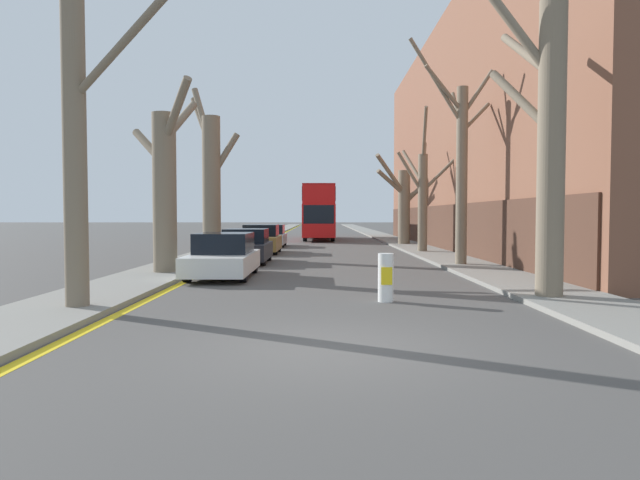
{
  "coord_description": "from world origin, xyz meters",
  "views": [
    {
      "loc": [
        -0.16,
        -8.2,
        1.94
      ],
      "look_at": [
        0.03,
        32.09,
        0.2
      ],
      "focal_mm": 32.0,
      "sensor_mm": 36.0,
      "label": 1
    }
  ],
  "objects": [
    {
      "name": "ground_plane",
      "position": [
        0.0,
        0.0,
        0.0
      ],
      "size": [
        300.0,
        300.0,
        0.0
      ],
      "primitive_type": "plane",
      "color": "#4C4947"
    },
    {
      "name": "sidewalk_left",
      "position": [
        -5.45,
        50.0,
        0.06
      ],
      "size": [
        2.29,
        120.0,
        0.12
      ],
      "primitive_type": "cube",
      "color": "gray",
      "rests_on": "ground"
    },
    {
      "name": "sidewalk_right",
      "position": [
        5.45,
        50.0,
        0.06
      ],
      "size": [
        2.29,
        120.0,
        0.12
      ],
      "primitive_type": "cube",
      "color": "gray",
      "rests_on": "ground"
    },
    {
      "name": "building_facade_right",
      "position": [
        11.58,
        24.57,
        6.49
      ],
      "size": [
        10.08,
        38.96,
        13.01
      ],
      "color": "brown",
      "rests_on": "ground"
    },
    {
      "name": "kerb_line_stripe",
      "position": [
        -4.12,
        50.0,
        0.0
      ],
      "size": [
        0.24,
        120.0,
        0.01
      ],
      "primitive_type": "cube",
      "color": "yellow",
      "rests_on": "ground"
    },
    {
      "name": "street_tree_left_0",
      "position": [
        -5.0,
        3.22,
        3.96
      ],
      "size": [
        3.71,
        2.94,
        8.14
      ],
      "color": "#7A6B56",
      "rests_on": "ground"
    },
    {
      "name": "street_tree_left_1",
      "position": [
        -5.18,
        10.28,
        2.99
      ],
      "size": [
        2.71,
        3.36,
        6.12
      ],
      "color": "#7A6B56",
      "rests_on": "ground"
    },
    {
      "name": "street_tree_left_2",
      "position": [
        -5.11,
        17.71,
        3.57
      ],
      "size": [
        2.51,
        1.77,
        7.88
      ],
      "color": "#7A6B56",
      "rests_on": "ground"
    },
    {
      "name": "street_tree_right_0",
      "position": [
        4.98,
        4.78,
        3.66
      ],
      "size": [
        1.95,
        3.02,
        7.37
      ],
      "color": "#7A6B56",
      "rests_on": "ground"
    },
    {
      "name": "street_tree_right_1",
      "position": [
        5.1,
        13.22,
        3.91
      ],
      "size": [
        3.53,
        2.12,
        8.43
      ],
      "color": "#7A6B56",
      "rests_on": "ground"
    },
    {
      "name": "street_tree_right_2",
      "position": [
        5.09,
        20.94,
        3.09
      ],
      "size": [
        3.55,
        3.78,
        7.19
      ],
      "color": "#7A6B56",
      "rests_on": "ground"
    },
    {
      "name": "street_tree_right_3",
      "position": [
        5.27,
        28.42,
        2.79
      ],
      "size": [
        4.92,
        2.45,
        5.72
      ],
      "color": "#7A6B56",
      "rests_on": "ground"
    },
    {
      "name": "double_decker_bus",
      "position": [
        -0.25,
        37.38,
        2.4
      ],
      "size": [
        2.43,
        10.6,
        4.23
      ],
      "color": "red",
      "rests_on": "ground"
    },
    {
      "name": "parked_car_0",
      "position": [
        -3.2,
        9.68,
        0.65
      ],
      "size": [
        1.86,
        4.42,
        1.39
      ],
      "color": "silver",
      "rests_on": "ground"
    },
    {
      "name": "parked_car_1",
      "position": [
        -3.2,
        15.05,
        0.66
      ],
      "size": [
        1.9,
        4.0,
        1.39
      ],
      "color": "black",
      "rests_on": "ground"
    },
    {
      "name": "parked_car_2",
      "position": [
        -3.2,
        21.08,
        0.69
      ],
      "size": [
        1.89,
        4.13,
        1.47
      ],
      "color": "olive",
      "rests_on": "ground"
    },
    {
      "name": "parked_car_3",
      "position": [
        -3.2,
        27.36,
        0.65
      ],
      "size": [
        1.73,
        4.08,
        1.36
      ],
      "color": "#9EA3AD",
      "rests_on": "ground"
    },
    {
      "name": "traffic_bollard",
      "position": [
        1.32,
        4.55,
        0.55
      ],
      "size": [
        0.35,
        0.36,
        1.09
      ],
      "color": "white",
      "rests_on": "ground"
    }
  ]
}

